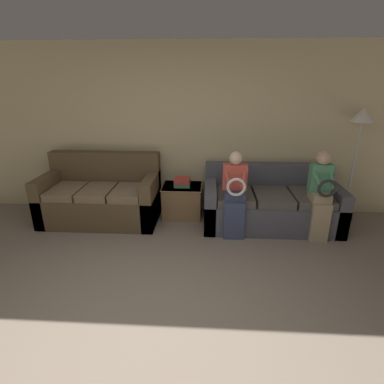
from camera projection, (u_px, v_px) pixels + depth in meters
The scene contains 9 objects.
ground_plane at pixel (143, 350), 2.38m from camera, with size 14.00×14.00×0.00m, color gray.
wall_back at pixel (178, 131), 4.61m from camera, with size 7.13×0.06×2.55m.
couch_main at pixel (270, 204), 4.41m from camera, with size 1.91×0.93×0.83m.
couch_side at pixel (102, 198), 4.53m from camera, with size 1.69×0.87×0.98m.
child_left_seated at pixel (235, 191), 3.96m from camera, with size 0.33×0.38×1.15m.
child_right_seated at pixel (321, 192), 3.89m from camera, with size 0.28×0.38×1.17m.
side_shelf at pixel (182, 200), 4.68m from camera, with size 0.61×0.52×0.49m.
book_stack at pixel (182, 182), 4.58m from camera, with size 0.24×0.28×0.11m.
floor_lamp at pixel (361, 127), 4.17m from camera, with size 0.32×0.32×1.66m.
Camera 1 is at (0.49, -1.76, 2.02)m, focal length 28.00 mm.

